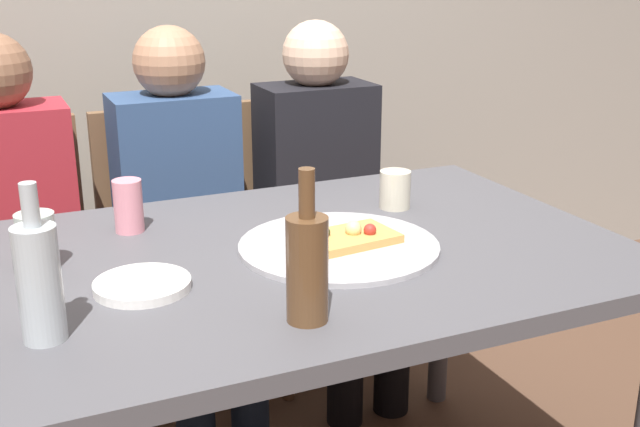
# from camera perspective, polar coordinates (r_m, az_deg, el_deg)

# --- Properties ---
(dining_table) EXTENTS (1.54, 0.95, 0.76)m
(dining_table) POSITION_cam_1_polar(r_m,az_deg,el_deg) (1.70, -3.62, -5.41)
(dining_table) COLOR #4C4C51
(dining_table) RESTS_ON ground_plane
(pizza_tray) EXTENTS (0.44, 0.44, 0.01)m
(pizza_tray) POSITION_cam_1_polar(r_m,az_deg,el_deg) (1.70, 1.37, -2.38)
(pizza_tray) COLOR #ADADB2
(pizza_tray) RESTS_ON dining_table
(pizza_slice_last) EXTENTS (0.23, 0.15, 0.05)m
(pizza_slice_last) POSITION_cam_1_polar(r_m,az_deg,el_deg) (1.70, 1.93, -1.75)
(pizza_slice_last) COLOR tan
(pizza_slice_last) RESTS_ON pizza_tray
(beer_bottle) EXTENTS (0.07, 0.07, 0.27)m
(beer_bottle) POSITION_cam_1_polar(r_m,az_deg,el_deg) (1.35, -19.71, -4.59)
(beer_bottle) COLOR #B2BCC1
(beer_bottle) RESTS_ON dining_table
(water_bottle) EXTENTS (0.07, 0.07, 0.27)m
(water_bottle) POSITION_cam_1_polar(r_m,az_deg,el_deg) (1.34, -0.94, -3.78)
(water_bottle) COLOR brown
(water_bottle) RESTS_ON dining_table
(tumbler_near) EXTENTS (0.08, 0.08, 0.09)m
(tumbler_near) POSITION_cam_1_polar(r_m,az_deg,el_deg) (1.97, 5.46, 1.75)
(tumbler_near) COLOR beige
(tumbler_near) RESTS_ON dining_table
(tumbler_far) EXTENTS (0.08, 0.08, 0.12)m
(tumbler_far) POSITION_cam_1_polar(r_m,az_deg,el_deg) (1.68, -19.85, -1.91)
(tumbler_far) COLOR #B7C6BC
(tumbler_far) RESTS_ON dining_table
(soda_can) EXTENTS (0.07, 0.07, 0.12)m
(soda_can) POSITION_cam_1_polar(r_m,az_deg,el_deg) (1.84, -13.73, 0.54)
(soda_can) COLOR pink
(soda_can) RESTS_ON dining_table
(plate_stack) EXTENTS (0.18, 0.18, 0.02)m
(plate_stack) POSITION_cam_1_polar(r_m,az_deg,el_deg) (1.53, -12.76, -5.08)
(plate_stack) COLOR white
(plate_stack) RESTS_ON dining_table
(chair_left) EXTENTS (0.44, 0.44, 0.90)m
(chair_left) POSITION_cam_1_polar(r_m,az_deg,el_deg) (2.49, -21.24, -2.94)
(chair_left) COLOR brown
(chair_left) RESTS_ON ground_plane
(chair_middle) EXTENTS (0.44, 0.44, 0.90)m
(chair_middle) POSITION_cam_1_polar(r_m,az_deg,el_deg) (2.54, -10.47, -1.49)
(chair_middle) COLOR brown
(chair_middle) RESTS_ON ground_plane
(chair_right) EXTENTS (0.44, 0.44, 0.90)m
(chair_right) POSITION_cam_1_polar(r_m,az_deg,el_deg) (2.68, -0.82, -0.15)
(chair_right) COLOR brown
(chair_right) RESTS_ON ground_plane
(guest_in_sweater) EXTENTS (0.36, 0.56, 1.17)m
(guest_in_sweater) POSITION_cam_1_polar(r_m,az_deg,el_deg) (2.30, -21.36, -1.24)
(guest_in_sweater) COLOR maroon
(guest_in_sweater) RESTS_ON ground_plane
(guest_in_beanie) EXTENTS (0.36, 0.56, 1.17)m
(guest_in_beanie) POSITION_cam_1_polar(r_m,az_deg,el_deg) (2.36, -9.75, 0.28)
(guest_in_beanie) COLOR navy
(guest_in_beanie) RESTS_ON ground_plane
(guest_by_wall) EXTENTS (0.36, 0.56, 1.17)m
(guest_by_wall) POSITION_cam_1_polar(r_m,az_deg,el_deg) (2.51, 0.53, 1.62)
(guest_by_wall) COLOR black
(guest_by_wall) RESTS_ON ground_plane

